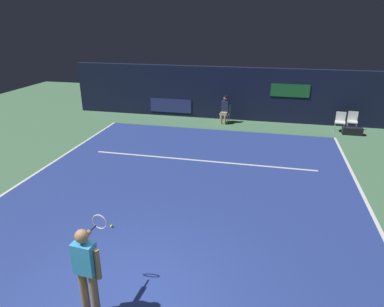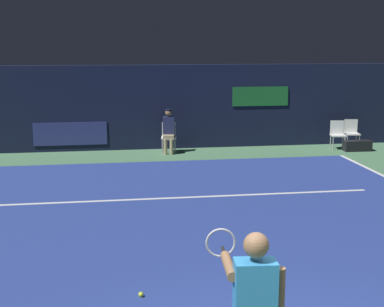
# 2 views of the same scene
# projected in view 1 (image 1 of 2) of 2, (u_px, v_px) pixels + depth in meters

# --- Properties ---
(ground_plane) EXTENTS (31.36, 31.36, 0.00)m
(ground_plane) POSITION_uv_depth(u_px,v_px,m) (188.00, 186.00, 10.53)
(ground_plane) COLOR #4C7A56
(court_surface) EXTENTS (10.33, 11.68, 0.01)m
(court_surface) POSITION_uv_depth(u_px,v_px,m) (188.00, 186.00, 10.53)
(court_surface) COLOR navy
(court_surface) RESTS_ON ground
(line_sideline_left) EXTENTS (0.10, 11.68, 0.01)m
(line_sideline_left) POSITION_uv_depth(u_px,v_px,m) (368.00, 204.00, 9.46)
(line_sideline_left) COLOR white
(line_sideline_left) RESTS_ON court_surface
(line_sideline_right) EXTENTS (0.10, 11.68, 0.01)m
(line_sideline_right) POSITION_uv_depth(u_px,v_px,m) (40.00, 170.00, 11.58)
(line_sideline_right) COLOR white
(line_sideline_right) RESTS_ON court_surface
(line_service) EXTENTS (8.06, 0.10, 0.01)m
(line_service) POSITION_uv_depth(u_px,v_px,m) (201.00, 161.00, 12.38)
(line_service) COLOR white
(line_service) RESTS_ON court_surface
(back_wall) EXTENTS (15.80, 0.33, 2.60)m
(back_wall) POSITION_uv_depth(u_px,v_px,m) (224.00, 93.00, 17.21)
(back_wall) COLOR #141933
(back_wall) RESTS_ON ground
(tennis_player) EXTENTS (0.55, 0.96, 1.73)m
(tennis_player) POSITION_uv_depth(u_px,v_px,m) (87.00, 267.00, 5.63)
(tennis_player) COLOR #8C6647
(tennis_player) RESTS_ON ground
(line_judge_on_chair) EXTENTS (0.49, 0.57, 1.32)m
(line_judge_on_chair) POSITION_uv_depth(u_px,v_px,m) (225.00, 109.00, 16.66)
(line_judge_on_chair) COLOR white
(line_judge_on_chair) RESTS_ON ground
(courtside_chair_near) EXTENTS (0.49, 0.47, 0.88)m
(courtside_chair_near) POSITION_uv_depth(u_px,v_px,m) (352.00, 120.00, 15.54)
(courtside_chair_near) COLOR white
(courtside_chair_near) RESTS_ON ground
(courtside_chair_far) EXTENTS (0.50, 0.48, 0.88)m
(courtside_chair_far) POSITION_uv_depth(u_px,v_px,m) (340.00, 121.00, 15.47)
(courtside_chair_far) COLOR white
(courtside_chair_far) RESTS_ON ground
(tennis_ball) EXTENTS (0.07, 0.07, 0.07)m
(tennis_ball) POSITION_uv_depth(u_px,v_px,m) (111.00, 226.00, 8.42)
(tennis_ball) COLOR #CCE033
(tennis_ball) RESTS_ON court_surface
(equipment_bag) EXTENTS (0.85, 0.34, 0.32)m
(equipment_bag) POSITION_uv_depth(u_px,v_px,m) (352.00, 131.00, 15.14)
(equipment_bag) COLOR black
(equipment_bag) RESTS_ON ground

